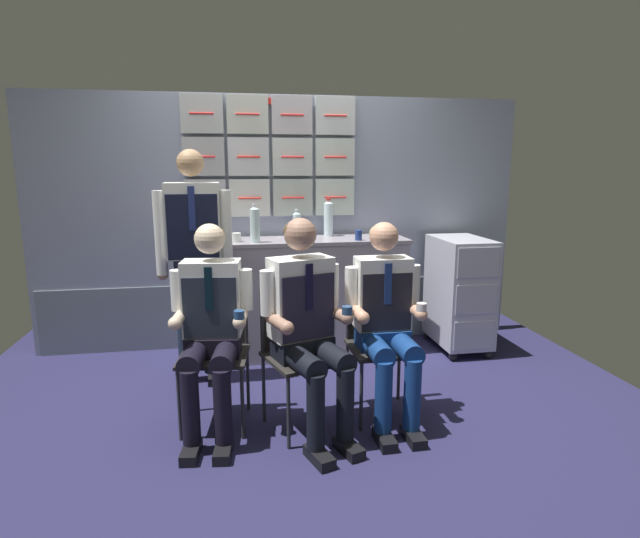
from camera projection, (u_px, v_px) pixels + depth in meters
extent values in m
cube|color=#242348|center=(306.00, 413.00, 3.32)|extent=(4.80, 4.80, 0.04)
cube|color=#8E97AF|center=(283.00, 223.00, 4.44)|extent=(4.20, 0.06, 2.15)
cube|color=gray|center=(284.00, 312.00, 4.56)|extent=(4.12, 0.01, 0.56)
cube|color=#B3B3BB|center=(205.00, 198.00, 4.23)|extent=(0.34, 0.06, 0.31)
cylinder|color=red|center=(205.00, 199.00, 4.20)|extent=(0.19, 0.01, 0.01)
cube|color=silver|center=(250.00, 198.00, 4.29)|extent=(0.34, 0.06, 0.31)
cylinder|color=red|center=(250.00, 198.00, 4.26)|extent=(0.19, 0.01, 0.01)
cube|color=#ADB6B0|center=(293.00, 197.00, 4.35)|extent=(0.34, 0.06, 0.31)
cylinder|color=red|center=(293.00, 198.00, 4.32)|extent=(0.19, 0.01, 0.01)
cube|color=silver|center=(334.00, 197.00, 4.41)|extent=(0.34, 0.06, 0.31)
cylinder|color=red|center=(335.00, 197.00, 4.38)|extent=(0.19, 0.01, 0.01)
cube|color=#ABABAF|center=(204.00, 157.00, 4.17)|extent=(0.34, 0.06, 0.31)
cylinder|color=red|center=(203.00, 157.00, 4.13)|extent=(0.19, 0.01, 0.01)
cube|color=silver|center=(249.00, 157.00, 4.23)|extent=(0.34, 0.06, 0.31)
cylinder|color=red|center=(249.00, 157.00, 4.19)|extent=(0.19, 0.01, 0.01)
cube|color=silver|center=(292.00, 157.00, 4.29)|extent=(0.34, 0.06, 0.31)
cylinder|color=red|center=(293.00, 157.00, 4.25)|extent=(0.19, 0.01, 0.01)
cube|color=silver|center=(335.00, 157.00, 4.35)|extent=(0.34, 0.06, 0.31)
cylinder|color=red|center=(336.00, 157.00, 4.31)|extent=(0.19, 0.01, 0.01)
cube|color=#B1B5B5|center=(202.00, 114.00, 4.10)|extent=(0.34, 0.06, 0.31)
cylinder|color=red|center=(201.00, 113.00, 4.06)|extent=(0.19, 0.01, 0.01)
cube|color=beige|center=(247.00, 114.00, 4.16)|extent=(0.34, 0.06, 0.31)
cylinder|color=red|center=(248.00, 114.00, 4.12)|extent=(0.19, 0.01, 0.01)
cube|color=#B9B4BA|center=(292.00, 115.00, 4.22)|extent=(0.34, 0.06, 0.31)
cylinder|color=red|center=(292.00, 115.00, 4.18)|extent=(0.19, 0.01, 0.01)
cube|color=silver|center=(335.00, 116.00, 4.28)|extent=(0.34, 0.06, 0.31)
cylinder|color=red|center=(336.00, 115.00, 4.24)|extent=(0.19, 0.01, 0.01)
cube|color=red|center=(264.00, 101.00, 4.17)|extent=(0.20, 0.02, 0.05)
cube|color=#9E97A0|center=(297.00, 298.00, 4.29)|extent=(1.79, 0.52, 0.95)
cube|color=gray|center=(296.00, 241.00, 4.20)|extent=(1.83, 0.53, 0.03)
sphere|color=black|center=(453.00, 356.00, 4.18)|extent=(0.07, 0.07, 0.07)
sphere|color=black|center=(488.00, 354.00, 4.23)|extent=(0.07, 0.07, 0.07)
sphere|color=black|center=(428.00, 335.00, 4.71)|extent=(0.07, 0.07, 0.07)
sphere|color=black|center=(459.00, 333.00, 4.76)|extent=(0.07, 0.07, 0.07)
cube|color=silver|center=(459.00, 290.00, 4.37)|extent=(0.40, 0.64, 0.90)
cube|color=#A6A7B7|center=(475.00, 336.00, 4.12)|extent=(0.35, 0.01, 0.24)
cube|color=#A6A7B7|center=(477.00, 300.00, 4.06)|extent=(0.35, 0.01, 0.24)
cube|color=#A6A7B7|center=(479.00, 263.00, 4.00)|extent=(0.35, 0.01, 0.24)
cylinder|color=#28282D|center=(479.00, 246.00, 4.00)|extent=(0.32, 0.02, 0.02)
cylinder|color=#2D2D33|center=(179.00, 405.00, 2.92)|extent=(0.02, 0.02, 0.43)
cylinder|color=#2D2D33|center=(242.00, 404.00, 2.94)|extent=(0.02, 0.02, 0.43)
cylinder|color=#2D2D33|center=(191.00, 380.00, 3.27)|extent=(0.02, 0.02, 0.43)
cylinder|color=#2D2D33|center=(248.00, 379.00, 3.29)|extent=(0.02, 0.02, 0.43)
cube|color=#272422|center=(214.00, 356.00, 3.06)|extent=(0.44, 0.44, 0.02)
cube|color=#272422|center=(217.00, 313.00, 3.20)|extent=(0.37, 0.07, 0.40)
cylinder|color=#2D2D33|center=(188.00, 314.00, 3.18)|extent=(0.02, 0.02, 0.40)
cylinder|color=#2D2D33|center=(246.00, 313.00, 3.20)|extent=(0.02, 0.02, 0.40)
cube|color=black|center=(191.00, 452.00, 2.78)|extent=(0.11, 0.23, 0.06)
cube|color=black|center=(223.00, 451.00, 2.79)|extent=(0.11, 0.23, 0.06)
cylinder|color=black|center=(190.00, 407.00, 2.78)|extent=(0.10, 0.10, 0.43)
cylinder|color=black|center=(223.00, 406.00, 2.79)|extent=(0.10, 0.10, 0.43)
cylinder|color=black|center=(194.00, 356.00, 2.89)|extent=(0.17, 0.37, 0.13)
cylinder|color=black|center=(225.00, 356.00, 2.90)|extent=(0.17, 0.37, 0.13)
cube|color=black|center=(214.00, 345.00, 3.05)|extent=(0.34, 0.24, 0.12)
cube|color=white|center=(212.00, 298.00, 3.01)|extent=(0.36, 0.22, 0.45)
cube|color=#212837|center=(210.00, 308.00, 2.92)|extent=(0.31, 0.05, 0.36)
cube|color=black|center=(209.00, 289.00, 2.89)|extent=(0.04, 0.01, 0.25)
cylinder|color=white|center=(178.00, 290.00, 2.99)|extent=(0.08, 0.08, 0.24)
cylinder|color=beige|center=(179.00, 318.00, 2.92)|extent=(0.09, 0.23, 0.07)
sphere|color=beige|center=(175.00, 324.00, 2.82)|extent=(0.08, 0.08, 0.08)
cylinder|color=white|center=(246.00, 289.00, 3.01)|extent=(0.08, 0.08, 0.24)
cylinder|color=beige|center=(241.00, 317.00, 2.94)|extent=(0.09, 0.23, 0.07)
sphere|color=beige|center=(239.00, 323.00, 2.84)|extent=(0.08, 0.08, 0.08)
cylinder|color=navy|center=(239.00, 316.00, 2.83)|extent=(0.06, 0.06, 0.06)
sphere|color=beige|center=(210.00, 239.00, 2.94)|extent=(0.18, 0.18, 0.18)
ellipsoid|color=tan|center=(210.00, 236.00, 2.95)|extent=(0.19, 0.18, 0.12)
cylinder|color=#2D2D33|center=(288.00, 413.00, 2.83)|extent=(0.02, 0.02, 0.43)
cylinder|color=#2D2D33|center=(344.00, 399.00, 3.00)|extent=(0.02, 0.02, 0.43)
cylinder|color=#2D2D33|center=(264.00, 389.00, 3.14)|extent=(0.02, 0.02, 0.43)
cylinder|color=#2D2D33|center=(315.00, 377.00, 3.31)|extent=(0.02, 0.02, 0.43)
cube|color=#272422|center=(303.00, 358.00, 3.02)|extent=(0.51, 0.51, 0.02)
cube|color=#272422|center=(289.00, 316.00, 3.15)|extent=(0.36, 0.15, 0.40)
cylinder|color=#2D2D33|center=(262.00, 320.00, 3.05)|extent=(0.02, 0.02, 0.40)
cylinder|color=#2D2D33|center=(315.00, 312.00, 3.22)|extent=(0.02, 0.02, 0.40)
cube|color=black|center=(319.00, 457.00, 2.74)|extent=(0.16, 0.24, 0.06)
cube|color=black|center=(349.00, 448.00, 2.82)|extent=(0.16, 0.24, 0.06)
cylinder|color=black|center=(316.00, 412.00, 2.72)|extent=(0.10, 0.10, 0.43)
cylinder|color=black|center=(345.00, 404.00, 2.81)|extent=(0.10, 0.10, 0.43)
cylinder|color=black|center=(301.00, 361.00, 2.82)|extent=(0.24, 0.40, 0.13)
cylinder|color=black|center=(330.00, 355.00, 2.91)|extent=(0.24, 0.40, 0.13)
cube|color=black|center=(303.00, 347.00, 3.01)|extent=(0.38, 0.30, 0.12)
cube|color=white|center=(301.00, 297.00, 2.97)|extent=(0.40, 0.30, 0.47)
cube|color=#221E34|center=(309.00, 308.00, 2.89)|extent=(0.31, 0.12, 0.38)
cube|color=black|center=(309.00, 287.00, 2.86)|extent=(0.04, 0.02, 0.27)
cylinder|color=white|center=(268.00, 293.00, 2.86)|extent=(0.08, 0.08, 0.26)
cylinder|color=#A07560|center=(279.00, 323.00, 2.81)|extent=(0.14, 0.25, 0.07)
sphere|color=#A07560|center=(287.00, 328.00, 2.72)|extent=(0.08, 0.08, 0.08)
cylinder|color=white|center=(332.00, 285.00, 3.06)|extent=(0.08, 0.08, 0.26)
cylinder|color=#A07560|center=(338.00, 314.00, 2.98)|extent=(0.14, 0.25, 0.07)
sphere|color=#A07560|center=(347.00, 318.00, 2.89)|extent=(0.08, 0.08, 0.08)
cylinder|color=navy|center=(347.00, 311.00, 2.88)|extent=(0.06, 0.06, 0.06)
sphere|color=#A07560|center=(300.00, 234.00, 2.90)|extent=(0.19, 0.19, 0.19)
ellipsoid|color=brown|center=(299.00, 231.00, 2.90)|extent=(0.23, 0.22, 0.13)
cylinder|color=#2D2D33|center=(361.00, 397.00, 3.03)|extent=(0.02, 0.02, 0.43)
cylinder|color=#2D2D33|center=(419.00, 392.00, 3.09)|extent=(0.02, 0.02, 0.43)
cylinder|color=#2D2D33|center=(347.00, 373.00, 3.37)|extent=(0.02, 0.02, 0.43)
cylinder|color=#2D2D33|center=(399.00, 369.00, 3.44)|extent=(0.02, 0.02, 0.43)
cube|color=#272422|center=(382.00, 348.00, 3.19)|extent=(0.41, 0.41, 0.02)
cube|color=#272422|center=(374.00, 308.00, 3.33)|extent=(0.37, 0.03, 0.40)
cylinder|color=#2D2D33|center=(348.00, 309.00, 3.29)|extent=(0.02, 0.02, 0.40)
cylinder|color=#2D2D33|center=(401.00, 307.00, 3.35)|extent=(0.02, 0.02, 0.40)
cube|color=black|center=(385.00, 439.00, 2.91)|extent=(0.09, 0.22, 0.06)
cube|color=black|center=(413.00, 436.00, 2.94)|extent=(0.09, 0.22, 0.06)
cylinder|color=navy|center=(383.00, 397.00, 2.90)|extent=(0.10, 0.10, 0.43)
cylinder|color=navy|center=(412.00, 394.00, 2.93)|extent=(0.10, 0.10, 0.43)
cylinder|color=navy|center=(376.00, 349.00, 3.01)|extent=(0.14, 0.35, 0.13)
cylinder|color=navy|center=(404.00, 347.00, 3.04)|extent=(0.14, 0.35, 0.13)
cube|color=navy|center=(382.00, 337.00, 3.17)|extent=(0.32, 0.20, 0.12)
cube|color=white|center=(382.00, 293.00, 3.14)|extent=(0.34, 0.19, 0.44)
cube|color=black|center=(387.00, 302.00, 3.05)|extent=(0.31, 0.02, 0.36)
cube|color=navy|center=(388.00, 284.00, 3.02)|extent=(0.04, 0.01, 0.25)
cylinder|color=white|center=(352.00, 287.00, 3.09)|extent=(0.08, 0.08, 0.24)
cylinder|color=tan|center=(359.00, 313.00, 3.03)|extent=(0.07, 0.22, 0.07)
sphere|color=tan|center=(363.00, 318.00, 2.93)|extent=(0.08, 0.08, 0.08)
cylinder|color=white|center=(413.00, 284.00, 3.16)|extent=(0.08, 0.08, 0.24)
cylinder|color=tan|center=(415.00, 310.00, 3.09)|extent=(0.07, 0.22, 0.07)
sphere|color=tan|center=(421.00, 315.00, 3.00)|extent=(0.08, 0.08, 0.08)
cylinder|color=silver|center=(421.00, 308.00, 2.99)|extent=(0.06, 0.06, 0.06)
sphere|color=tan|center=(384.00, 237.00, 3.07)|extent=(0.18, 0.18, 0.18)
ellipsoid|color=tan|center=(383.00, 234.00, 3.08)|extent=(0.17, 0.16, 0.12)
cube|color=black|center=(187.00, 379.00, 3.75)|extent=(0.10, 0.24, 0.06)
cube|color=black|center=(214.00, 376.00, 3.79)|extent=(0.10, 0.24, 0.06)
cylinder|color=#1A2535|center=(185.00, 317.00, 3.69)|extent=(0.12, 0.12, 0.86)
cylinder|color=#1A2535|center=(210.00, 316.00, 3.72)|extent=(0.12, 0.12, 0.86)
cube|color=white|center=(193.00, 221.00, 3.57)|extent=(0.38, 0.23, 0.53)
cube|color=black|center=(193.00, 227.00, 3.47)|extent=(0.34, 0.02, 0.45)
cube|color=navy|center=(192.00, 208.00, 3.43)|extent=(0.04, 0.01, 0.30)
cylinder|color=white|center=(160.00, 233.00, 3.54)|extent=(0.08, 0.08, 0.59)
sphere|color=#A8805B|center=(163.00, 275.00, 3.60)|extent=(0.08, 0.08, 0.08)
cylinder|color=white|center=(226.00, 232.00, 3.63)|extent=(0.08, 0.08, 0.59)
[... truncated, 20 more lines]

